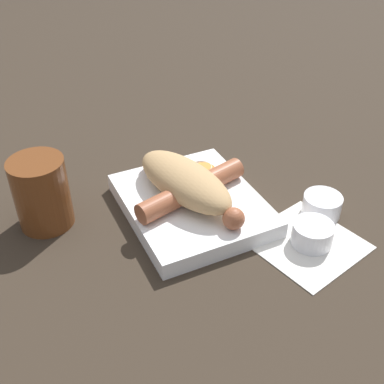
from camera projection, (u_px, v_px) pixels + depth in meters
The scene contains 9 objects.
ground_plane at pixel (192, 212), 0.67m from camera, with size 3.00×3.00×0.00m, color #33281E.
food_tray at pixel (192, 205), 0.66m from camera, with size 0.20×0.17×0.02m.
bread_roll at pixel (185, 181), 0.65m from camera, with size 0.18×0.11×0.05m.
sausage at pixel (190, 188), 0.65m from camera, with size 0.19×0.17×0.03m.
pickled_veggies at pixel (198, 170), 0.71m from camera, with size 0.05×0.08×0.00m.
napkin at pixel (306, 243), 0.62m from camera, with size 0.15×0.15×0.00m.
condiment_cup_near at pixel (312, 235), 0.61m from camera, with size 0.05×0.05×0.03m.
condiment_cup_far at pixel (322, 207), 0.66m from camera, with size 0.05×0.05×0.03m.
drink_glass at pixel (42, 193), 0.62m from camera, with size 0.07×0.07×0.10m.
Camera 1 is at (0.47, -0.23, 0.42)m, focal length 45.00 mm.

